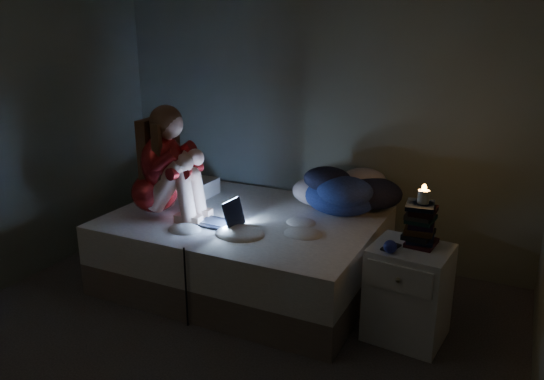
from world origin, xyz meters
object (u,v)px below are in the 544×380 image
Objects in this scene: bed at (246,248)px; candle at (423,199)px; nightstand at (408,293)px; phone at (392,248)px; laptop at (218,211)px; woman at (153,160)px.

candle is at bearing -6.98° from bed.
phone is (-0.10, -0.08, 0.31)m from nightstand.
laptop is at bearing -176.19° from candle.
woman is 2.73× the size of laptop.
bed is 0.96m from woman.
phone reaches higher than nightstand.
candle reaches higher than bed.
laptop is 1.26m from phone.
laptop is at bearing -174.80° from phone.
bed is at bearing 173.02° from candle.
nightstand is 0.34m from phone.
candle is (1.93, 0.10, -0.05)m from woman.
candle is at bearing 75.83° from nightstand.
laptop reaches higher than phone.
nightstand is at bearing 44.97° from phone.
nightstand is 4.37× the size of phone.
woman reaches higher than bed.
phone reaches higher than bed.
woman reaches higher than phone.
bed is at bearing 175.39° from nightstand.
bed is at bearing 17.76° from woman.
candle is (0.03, 0.08, 0.60)m from nightstand.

